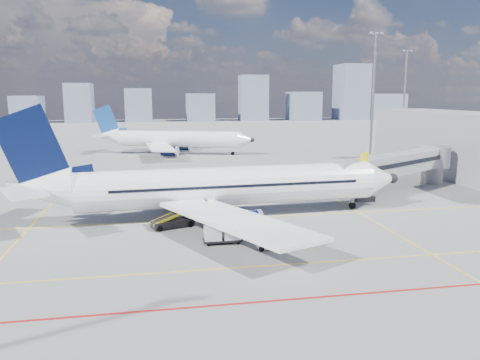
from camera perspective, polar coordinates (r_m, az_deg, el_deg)
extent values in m
plane|color=gray|center=(41.38, 0.94, -7.54)|extent=(420.00, 420.00, 0.00)
cube|color=yellow|center=(48.93, -0.90, -4.70)|extent=(60.00, 0.18, 0.01)
cube|color=yellow|center=(35.85, 2.86, -10.43)|extent=(80.00, 0.15, 0.01)
cube|color=yellow|center=(47.79, 17.22, -5.54)|extent=(0.15, 28.00, 0.01)
cube|color=yellow|center=(49.83, -24.33, -5.36)|extent=(0.15, 30.00, 0.01)
cube|color=#9A120E|center=(30.50, 5.51, -14.35)|extent=(90.00, 0.25, 0.01)
cube|color=#93969B|center=(63.06, 18.16, 1.81)|extent=(20.84, 13.93, 2.60)
cube|color=black|center=(63.03, 18.17, 1.99)|extent=(20.52, 13.82, 0.55)
cube|color=#93969B|center=(53.92, 12.07, 0.72)|extent=(4.49, 4.56, 3.00)
cube|color=black|center=(58.38, 14.99, -2.22)|extent=(2.20, 1.00, 0.70)
cylinder|color=slate|center=(58.11, 15.05, -0.92)|extent=(0.56, 0.56, 2.70)
cylinder|color=slate|center=(70.01, 21.44, 0.80)|extent=(0.60, 0.60, 3.90)
cylinder|color=#93969B|center=(73.02, 22.73, 2.63)|extent=(4.00, 4.00, 3.00)
cylinder|color=gray|center=(73.28, 22.62, 1.12)|extent=(2.40, 2.40, 3.90)
cube|color=yellow|center=(54.61, 14.94, 2.63)|extent=(1.26, 0.82, 1.20)
cube|color=#93969B|center=(80.71, 26.02, 3.84)|extent=(10.00, 42.00, 10.00)
cube|color=black|center=(77.97, 23.17, 3.86)|extent=(0.25, 40.00, 4.50)
cylinder|color=slate|center=(104.19, 15.91, 9.87)|extent=(0.56, 0.56, 25.00)
cube|color=slate|center=(104.93, 16.27, 16.81)|extent=(3.20, 0.40, 0.50)
cube|color=silver|center=(104.19, 15.71, 16.89)|extent=(0.60, 0.15, 0.35)
cube|color=silver|center=(104.71, 16.33, 16.82)|extent=(0.60, 0.15, 0.35)
cube|color=silver|center=(105.24, 16.94, 16.76)|extent=(0.60, 0.15, 0.35)
cylinder|color=slate|center=(147.76, 19.40, 9.72)|extent=(0.56, 0.56, 25.00)
cube|color=slate|center=(148.28, 19.71, 14.62)|extent=(3.20, 0.40, 0.50)
cube|color=silver|center=(147.48, 19.34, 14.67)|extent=(0.60, 0.15, 0.35)
cube|color=silver|center=(148.07, 19.76, 14.63)|extent=(0.60, 0.15, 0.35)
cube|color=silver|center=(148.66, 20.17, 14.58)|extent=(0.60, 0.15, 0.35)
cube|color=slate|center=(235.54, -24.47, 7.85)|extent=(12.40, 14.40, 12.17)
cube|color=slate|center=(231.08, -18.98, 8.88)|extent=(11.75, 13.84, 17.79)
cube|color=slate|center=(228.75, -12.24, 8.91)|extent=(12.29, 13.31, 15.54)
cube|color=slate|center=(229.76, -4.89, 8.82)|extent=(12.86, 14.67, 13.17)
cube|color=slate|center=(233.72, 1.64, 9.97)|extent=(13.48, 9.82, 22.06)
cube|color=slate|center=(240.48, 7.74, 8.93)|extent=(14.27, 15.75, 14.02)
cube|color=slate|center=(249.41, 13.41, 10.37)|extent=(14.31, 15.71, 27.74)
cube|color=slate|center=(257.34, 17.11, 8.56)|extent=(18.43, 15.14, 13.13)
cylinder|color=white|center=(49.08, -1.18, -0.70)|extent=(31.48, 5.67, 4.07)
cone|color=white|center=(55.42, 16.84, 0.13)|extent=(3.96, 4.26, 4.07)
sphere|color=black|center=(56.17, 18.13, 0.19)|extent=(1.21, 1.21, 1.15)
cone|color=white|center=(48.74, -23.59, -0.97)|extent=(6.88, 4.41, 4.07)
cube|color=black|center=(54.66, 15.64, 0.67)|extent=(1.64, 1.64, 0.47)
cube|color=white|center=(58.10, -4.64, -0.12)|extent=(11.26, 18.03, 0.60)
cube|color=white|center=(40.07, -0.53, -4.89)|extent=(12.65, 17.82, 0.60)
cylinder|color=#070F34|center=(55.29, -3.02, -2.02)|extent=(3.88, 2.59, 2.40)
cylinder|color=#070F34|center=(43.78, -0.16, -5.33)|extent=(3.88, 2.59, 2.40)
cylinder|color=silver|center=(55.67, -1.01, -1.92)|extent=(0.49, 2.48, 2.46)
cylinder|color=silver|center=(44.26, 2.35, -5.17)|extent=(0.49, 2.48, 2.46)
cube|color=#070F34|center=(48.21, -23.89, 3.23)|extent=(7.16, 0.70, 8.90)
cube|color=#070F34|center=(48.15, -20.75, 0.42)|extent=(5.90, 0.61, 2.25)
cube|color=white|center=(51.98, -23.43, 0.11)|extent=(4.87, 6.55, 0.23)
cube|color=white|center=(45.53, -24.86, -1.35)|extent=(5.30, 6.62, 0.23)
cylinder|color=slate|center=(54.26, 13.55, -2.51)|extent=(0.29, 0.29, 1.80)
cylinder|color=black|center=(54.38, 13.53, -3.04)|extent=(0.77, 0.32, 0.76)
cylinder|color=slate|center=(52.02, -2.93, -2.90)|extent=(0.34, 0.34, 1.60)
cylinder|color=black|center=(52.09, -2.92, -3.22)|extent=(1.03, 0.70, 1.00)
cylinder|color=slate|center=(46.85, -1.72, -4.38)|extent=(0.34, 0.34, 1.60)
cylinder|color=black|center=(46.92, -1.72, -4.74)|extent=(1.03, 0.70, 1.00)
cube|color=black|center=(51.07, -1.09, 0.09)|extent=(25.65, 1.42, 0.27)
cube|color=black|center=(47.21, -0.05, -0.76)|extent=(25.65, 1.42, 0.27)
cylinder|color=white|center=(101.98, -7.57, 4.99)|extent=(26.24, 12.01, 3.46)
cone|color=white|center=(98.83, 0.77, 4.91)|extent=(4.15, 4.31, 3.46)
sphere|color=black|center=(98.67, 1.49, 4.90)|extent=(1.24, 1.24, 0.97)
cone|color=white|center=(107.59, -15.88, 5.22)|extent=(6.49, 5.13, 3.46)
cube|color=black|center=(98.95, 0.11, 5.20)|extent=(1.69, 1.69, 0.40)
cube|color=white|center=(110.06, -7.06, 4.89)|extent=(13.37, 13.81, 0.51)
cube|color=white|center=(94.90, -9.68, 3.96)|extent=(5.82, 14.95, 0.51)
cylinder|color=#070F34|center=(107.22, -7.00, 4.16)|extent=(3.68, 2.97, 2.04)
cylinder|color=#070F34|center=(97.44, -8.64, 3.49)|extent=(3.68, 2.97, 2.04)
cylinder|color=silver|center=(106.77, -6.13, 4.15)|extent=(0.98, 2.08, 2.09)
cylinder|color=silver|center=(96.95, -7.69, 3.48)|extent=(0.98, 2.08, 2.09)
cube|color=navy|center=(107.38, -15.96, 6.85)|extent=(5.83, 2.27, 7.55)
cube|color=navy|center=(106.65, -14.86, 5.73)|extent=(4.81, 1.90, 1.91)
cube|color=white|center=(110.28, -15.44, 5.52)|extent=(5.27, 5.48, 0.19)
cube|color=white|center=(105.15, -16.71, 5.24)|extent=(2.90, 5.08, 0.19)
cylinder|color=black|center=(104.72, -7.64, 3.58)|extent=(1.16, 0.94, 1.00)
cylinder|color=black|center=(100.34, -8.39, 3.27)|extent=(1.16, 0.94, 1.00)
cylinder|color=black|center=(99.60, -0.90, 3.26)|extent=(0.81, 0.51, 0.76)
cube|color=white|center=(39.41, 3.47, -7.77)|extent=(1.91, 1.07, 0.68)
cube|color=white|center=(39.19, 2.99, -7.08)|extent=(0.88, 1.00, 0.51)
cube|color=black|center=(39.13, 2.99, -6.84)|extent=(0.79, 0.96, 0.30)
cylinder|color=black|center=(38.91, 2.62, -8.36)|extent=(0.48, 0.20, 0.48)
cylinder|color=black|center=(39.79, 2.35, -7.93)|extent=(0.48, 0.20, 0.48)
cylinder|color=black|center=(39.20, 4.60, -8.24)|extent=(0.48, 0.20, 0.48)
cylinder|color=black|center=(40.07, 4.28, -7.82)|extent=(0.48, 0.20, 0.48)
cube|color=black|center=(40.99, -2.17, -7.29)|extent=(3.35, 1.51, 0.17)
cube|color=white|center=(40.65, -3.35, -6.25)|extent=(1.45, 1.40, 1.44)
cube|color=white|center=(40.86, -1.01, -6.15)|extent=(1.45, 1.40, 1.44)
cylinder|color=black|center=(40.28, -3.89, -7.85)|extent=(0.30, 0.13, 0.30)
cylinder|color=black|center=(41.51, -4.08, -7.30)|extent=(0.30, 0.13, 0.30)
cylinder|color=black|center=(40.61, -0.21, -7.68)|extent=(0.30, 0.13, 0.30)
cylinder|color=black|center=(41.83, -0.51, -7.13)|extent=(0.30, 0.13, 0.30)
cube|color=black|center=(46.02, -8.21, -5.23)|extent=(4.33, 2.68, 0.68)
cube|color=black|center=(46.03, -7.33, -3.89)|extent=(5.83, 2.78, 1.79)
cube|color=yellow|center=(46.51, -7.58, -3.74)|extent=(5.57, 1.94, 1.86)
cube|color=yellow|center=(45.55, -7.08, -4.04)|extent=(5.57, 1.94, 1.86)
cylinder|color=black|center=(44.94, -9.75, -5.85)|extent=(0.63, 0.41, 0.58)
cylinder|color=black|center=(46.18, -10.31, -5.42)|extent=(0.63, 0.41, 0.58)
cylinder|color=black|center=(46.00, -6.08, -5.37)|extent=(0.63, 0.41, 0.58)
cylinder|color=black|center=(47.21, -6.73, -4.97)|extent=(0.63, 0.41, 0.58)
imported|color=yellow|center=(39.88, 8.53, -7.06)|extent=(0.72, 0.75, 1.72)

